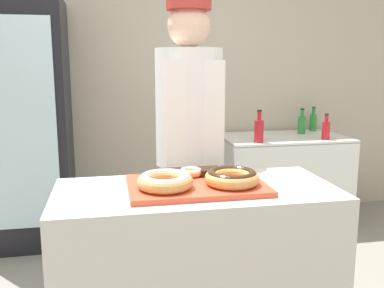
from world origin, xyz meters
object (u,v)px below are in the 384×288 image
donut_light_glaze (165,180)px  bottle_green_b (313,122)px  beverage_fridge (23,125)px  chest_freezer (282,179)px  serving_tray (196,186)px  baker_person (189,149)px  donut_chocolate_glaze (232,177)px  bottle_green (302,124)px  brownie_back_left (172,173)px  bottle_red_b (326,129)px  bottle_red (259,130)px  brownie_back_right (209,171)px  donut_mini_center (191,172)px

donut_light_glaze → bottle_green_b: size_ratio=1.03×
beverage_fridge → chest_freezer: (2.19, 0.01, -0.56)m
serving_tray → baker_person: (0.08, 0.58, 0.05)m
baker_person → donut_light_glaze: bearing=-109.4°
donut_chocolate_glaze → beverage_fridge: bearing=123.2°
chest_freezer → bottle_green_b: size_ratio=4.74×
bottle_green → beverage_fridge: bearing=-177.3°
bottle_green_b → bottle_green: bearing=-142.3°
brownie_back_left → chest_freezer: 2.11m
serving_tray → bottle_green_b: bottle_green_b is taller
bottle_green → bottle_red_b: (0.07, -0.32, -0.00)m
bottle_red → donut_light_glaze: bearing=-122.2°
bottle_red → bottle_red_b: (0.61, 0.02, -0.02)m
bottle_green → bottle_red_b: bearing=-77.9°
bottle_green → brownie_back_left: bearing=-130.4°
bottle_red_b → donut_chocolate_glaze: bearing=-129.4°
donut_chocolate_glaze → bottle_green_b: size_ratio=1.03×
donut_light_glaze → bottle_red: (0.98, 1.56, -0.05)m
serving_tray → bottle_red: bearing=60.9°
brownie_back_left → bottle_red: (0.93, 1.38, -0.04)m
brownie_back_right → chest_freezer: size_ratio=0.09×
donut_mini_center → chest_freezer: size_ratio=0.10×
beverage_fridge → bottle_red_b: bearing=-4.8°
chest_freezer → bottle_green_b: 0.68m
donut_chocolate_glaze → bottle_green_b: (1.42, 2.05, -0.07)m
donut_chocolate_glaze → donut_mini_center: size_ratio=2.11×
brownie_back_right → beverage_fridge: 1.96m
donut_chocolate_glaze → brownie_back_right: bearing=107.6°
brownie_back_left → baker_person: baker_person is taller
donut_mini_center → serving_tray: bearing=-90.0°
bottle_red_b → beverage_fridge: bearing=175.2°
beverage_fridge → bottle_red: (1.87, -0.23, -0.06)m
serving_tray → bottle_green_b: bearing=51.9°
bottle_red_b → donut_light_glaze: bearing=-135.2°
donut_chocolate_glaze → bottle_green: bottle_green is taller
baker_person → chest_freezer: (1.08, 1.16, -0.56)m
serving_tray → bottle_red: (0.84, 1.51, -0.01)m
serving_tray → beverage_fridge: beverage_fridge is taller
donut_light_glaze → donut_chocolate_glaze: 0.29m
brownie_back_left → bottle_red: bottle_red is taller
donut_light_glaze → beverage_fridge: (-0.88, 1.79, 0.00)m
baker_person → chest_freezer: size_ratio=1.65×
donut_light_glaze → brownie_back_left: bearing=72.4°
donut_light_glaze → bottle_red_b: bottle_red_b is taller
donut_mini_center → baker_person: size_ratio=0.06×
chest_freezer → bottle_green: size_ratio=4.67×
baker_person → brownie_back_right: bearing=-88.7°
donut_chocolate_glaze → bottle_red_b: bottle_red_b is taller
donut_chocolate_glaze → baker_person: size_ratio=0.13×
brownie_back_left → beverage_fridge: size_ratio=0.05×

